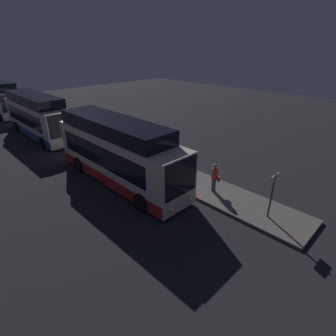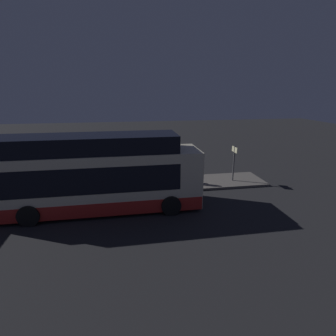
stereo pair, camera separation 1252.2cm
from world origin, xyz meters
name	(u,v)px [view 1 (the left image)]	position (x,y,z in m)	size (l,w,h in m)	color
ground	(128,184)	(0.00, 0.00, 0.00)	(80.00, 80.00, 0.00)	#232326
platform	(163,168)	(0.00, 2.98, 0.08)	(20.00, 2.76, 0.15)	#605B56
bus_lead	(118,154)	(-0.76, -0.06, 1.81)	(10.52, 2.76, 4.00)	beige
bus_second	(38,118)	(-13.65, -0.06, 1.75)	(10.25, 2.75, 3.86)	silver
passenger_boarding	(215,176)	(4.45, 2.89, 1.10)	(0.61, 0.48, 1.74)	#4C476B
passenger_waiting	(149,157)	(-0.36, 2.05, 1.10)	(0.63, 0.47, 1.76)	#4C476B
passenger_with_bags	(170,167)	(1.70, 2.05, 1.09)	(0.40, 0.57, 1.73)	gray
suitcase	(179,176)	(2.19, 2.33, 0.51)	(0.41, 0.20, 0.94)	black
sign_post	(273,190)	(7.89, 2.75, 1.67)	(0.10, 0.79, 2.40)	#4C4C51
trash_bin	(186,165)	(1.33, 3.90, 0.48)	(0.44, 0.44, 0.65)	#3F3F44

